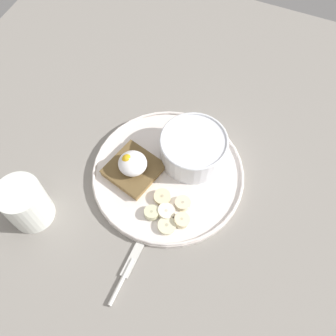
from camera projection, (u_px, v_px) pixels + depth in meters
ground_plane at (168, 177)px, 77.67cm from camera, size 120.00×120.00×2.00cm
plate at (168, 173)px, 76.10cm from camera, size 30.92×30.92×1.60cm
oatmeal_bowl at (193, 148)px, 75.14cm from camera, size 13.59×13.59×6.20cm
toast_slice at (134, 169)px, 75.28cm from camera, size 11.73×11.73×1.64cm
poached_egg at (132, 163)px, 73.14cm from camera, size 5.75×5.67×3.63cm
banana_slice_front at (162, 197)px, 72.64cm from camera, size 3.86×3.84×1.23cm
banana_slice_left at (183, 203)px, 72.03cm from camera, size 4.15×4.20×1.34cm
banana_slice_back at (167, 226)px, 69.90cm from camera, size 4.88×4.88×1.03cm
banana_slice_right at (166, 211)px, 71.10cm from camera, size 4.86×4.85×1.63cm
banana_slice_inner at (182, 220)px, 70.13cm from camera, size 3.91×3.81×1.74cm
banana_slice_outer at (152, 213)px, 70.98cm from camera, size 3.96×4.01×1.49cm
coffee_mug at (25, 203)px, 68.26cm from camera, size 11.86×8.18×9.86cm
knife at (126, 273)px, 66.69cm from camera, size 1.74×12.29×0.80cm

